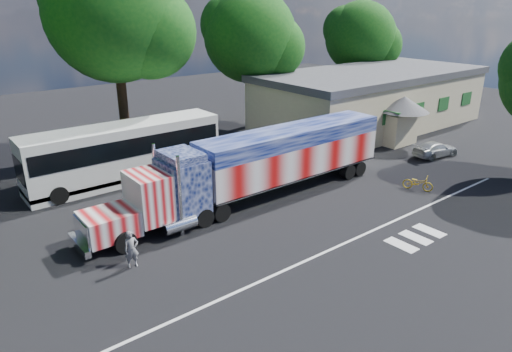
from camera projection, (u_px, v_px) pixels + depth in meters
ground at (291, 226)px, 23.91m from camera, size 100.00×100.00×0.00m
lane_markings at (370, 243)px, 22.13m from camera, size 30.00×2.67×0.01m
semi_truck at (261, 164)px, 26.56m from camera, size 19.77×3.12×4.21m
coach_bus at (126, 152)px, 29.59m from camera, size 12.70×2.96×3.70m
hall_building at (372, 99)px, 42.49m from camera, size 22.40×12.80×5.20m
parked_car at (435, 149)px, 34.63m from camera, size 4.06×2.19×1.12m
woman at (131, 249)px, 19.92m from camera, size 0.67×0.48×1.72m
bicycle at (418, 183)px, 28.34m from camera, size 1.35×1.92×0.96m
tree_ne_a at (252, 37)px, 40.52m from camera, size 8.63×8.22×12.33m
tree_n_mid at (116, 15)px, 31.19m from camera, size 9.77×9.30×14.92m
tree_far_ne at (362, 38)px, 50.28m from camera, size 8.12×7.74×11.35m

